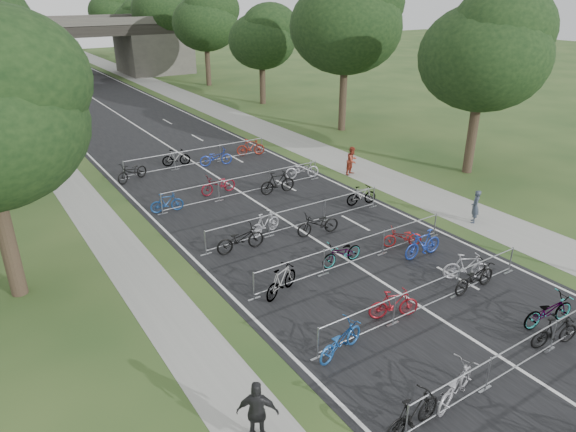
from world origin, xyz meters
name	(u,v)px	position (x,y,z in m)	size (l,w,h in m)	color
road	(97,101)	(0.00, 50.00, 0.01)	(11.00, 140.00, 0.01)	black
sidewalk_right	(174,92)	(8.00, 50.00, 0.01)	(3.00, 140.00, 0.01)	gray
sidewalk_left	(13,110)	(-7.50, 50.00, 0.01)	(2.00, 140.00, 0.01)	gray
lane_markings	(97,101)	(0.00, 50.00, 0.00)	(0.12, 140.00, 0.00)	silver
overpass_bridge	(59,49)	(0.00, 65.00, 3.53)	(31.00, 8.00, 7.05)	#484540
tree_right_0	(487,52)	(13.11, 15.93, 6.92)	(7.17, 7.17, 10.93)	#33261C
tree_right_1	(348,22)	(13.11, 27.93, 7.90)	(8.18, 8.18, 12.47)	#33261C
tree_right_2	(263,38)	(13.11, 39.93, 5.95)	(6.16, 6.16, 9.39)	#33261C
tree_right_3	(206,20)	(13.11, 51.93, 6.92)	(7.17, 7.17, 10.93)	#33261C
tree_right_4	(165,7)	(13.11, 63.93, 7.90)	(8.18, 8.18, 12.47)	#33261C
tree_right_5	(136,20)	(13.11, 75.93, 5.95)	(6.16, 6.16, 9.39)	#33261C
tree_right_6	(112,10)	(13.11, 87.93, 6.92)	(7.17, 7.17, 10.93)	#33261C
barrier_row_1	(522,354)	(0.00, 3.60, 0.55)	(9.70, 0.08, 1.10)	#95979C
barrier_row_2	(427,296)	(0.00, 7.20, 0.55)	(9.70, 0.08, 1.10)	#95979C
barrier_row_3	(355,252)	(0.00, 11.00, 0.55)	(9.70, 0.08, 1.10)	#95979C
barrier_row_4	(298,218)	(0.00, 15.00, 0.55)	(9.70, 0.08, 1.10)	#95979C
barrier_row_5	(245,185)	(0.00, 20.00, 0.55)	(9.70, 0.08, 1.10)	#95979C
barrier_row_6	(198,157)	(0.00, 26.00, 0.55)	(9.70, 0.08, 1.10)	#95979C
bike_4	(413,414)	(-4.30, 3.69, 0.58)	(0.54, 1.92, 1.15)	black
bike_5	(455,385)	(-2.59, 3.81, 0.53)	(0.70, 2.01, 1.05)	#9D9CA3
bike_6	(555,332)	(1.81, 3.69, 0.51)	(0.48, 1.71, 1.03)	black
bike_7	(548,311)	(2.66, 4.44, 0.53)	(0.70, 2.02, 1.06)	#95979C
bike_8	(340,340)	(-3.92, 6.99, 0.51)	(0.68, 1.94, 1.02)	#1C529E
bike_9	(394,304)	(-1.27, 7.49, 0.52)	(0.49, 1.75, 1.05)	maroon
bike_10	(474,277)	(2.38, 7.13, 0.54)	(0.71, 2.05, 1.08)	black
bike_11	(466,267)	(2.77, 7.81, 0.53)	(0.50, 1.76, 1.06)	#AAAAB2
bike_12	(281,281)	(-3.61, 10.75, 0.56)	(0.52, 1.85, 1.11)	#95979C
bike_13	(342,253)	(-0.43, 11.26, 0.51)	(0.67, 1.93, 1.01)	#95979C
bike_14	(423,244)	(2.74, 9.97, 0.58)	(0.55, 1.93, 1.16)	#1C389E
bike_15	(403,237)	(2.69, 11.05, 0.45)	(0.59, 1.70, 0.89)	maroon
bike_16	(240,239)	(-3.25, 14.49, 0.56)	(0.74, 2.13, 1.12)	black
bike_17	(265,224)	(-1.57, 15.29, 0.53)	(0.50, 1.78, 1.07)	#BBBBC4
bike_18	(318,224)	(0.39, 13.96, 0.53)	(0.71, 2.02, 1.06)	black
bike_19	(361,195)	(4.30, 15.58, 0.50)	(0.47, 1.67, 1.01)	#95979C
bike_20	(167,203)	(-4.30, 20.10, 0.49)	(0.46, 1.63, 0.98)	navy
bike_21	(218,185)	(-1.09, 20.93, 0.53)	(0.70, 2.01, 1.06)	maroon
bike_22	(277,183)	(1.59, 19.27, 0.60)	(0.57, 2.00, 1.20)	black
bike_23	(302,170)	(4.07, 20.53, 0.52)	(0.70, 2.00, 1.05)	#B4B4BC
bike_24	(132,172)	(-4.30, 25.44, 0.55)	(0.73, 2.09, 1.10)	black
bike_25	(176,158)	(-1.15, 26.68, 0.52)	(0.49, 1.74, 1.05)	#95979C
bike_26	(216,157)	(0.93, 25.39, 0.53)	(0.70, 2.02, 1.06)	#1D359F
bike_27	(251,147)	(3.77, 26.04, 0.56)	(0.52, 1.85, 1.11)	maroon
pedestrian_a	(475,207)	(7.30, 11.02, 0.79)	(0.58, 0.38, 1.59)	#2F3847
pedestrian_b	(352,161)	(6.90, 19.45, 0.84)	(0.82, 0.64, 1.68)	#983421
pedestrian_c	(258,412)	(-7.60, 5.55, 0.87)	(1.02, 0.43, 1.75)	black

